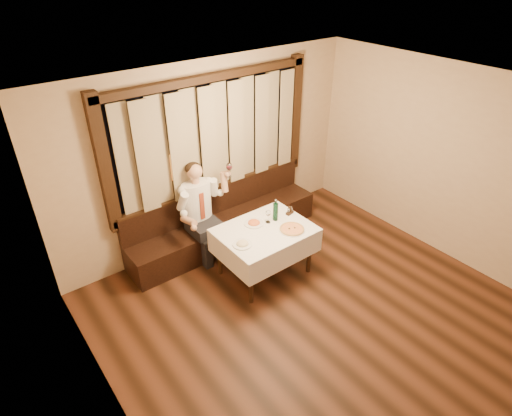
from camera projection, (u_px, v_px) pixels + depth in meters
room at (305, 205)px, 4.95m from camera, size 5.01×6.01×2.81m
banquette at (224, 224)px, 6.76m from camera, size 3.20×0.61×0.94m
dining_table at (265, 236)px, 5.89m from camera, size 1.27×0.97×0.76m
pizza at (292, 229)px, 5.81m from camera, size 0.35×0.35×0.04m
pasta_red at (254, 222)px, 5.93m from camera, size 0.27×0.27×0.09m
pasta_cream at (242, 243)px, 5.51m from camera, size 0.26×0.26×0.09m
green_bottle at (275, 211)px, 5.96m from camera, size 0.07×0.07×0.33m
table_wine_glass at (268, 214)px, 5.91m from camera, size 0.07×0.07×0.20m
cruet_caddy at (290, 211)px, 6.15m from camera, size 0.12×0.08×0.12m
seated_man at (200, 205)px, 6.18m from camera, size 0.84×0.63×1.50m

